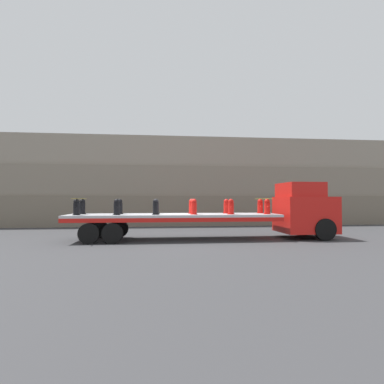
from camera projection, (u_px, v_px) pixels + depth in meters
ground_plane at (174, 240)px, 15.20m from camera, size 120.00×120.00×0.00m
rock_cliff at (169, 182)px, 24.38m from camera, size 60.00×3.30×6.99m
truck_cab at (306, 210)px, 15.96m from camera, size 2.68×2.57×2.92m
flatbed_trailer at (158, 219)px, 15.14m from camera, size 10.57×2.53×1.30m
fire_hydrant_black_near_0 at (76, 207)px, 14.23m from camera, size 0.36×0.55×0.78m
fire_hydrant_black_far_0 at (82, 207)px, 15.29m from camera, size 0.36×0.55×0.78m
fire_hydrant_black_near_1 at (117, 207)px, 14.42m from camera, size 0.36×0.55×0.78m
fire_hydrant_black_far_1 at (120, 207)px, 15.48m from camera, size 0.36×0.55×0.78m
fire_hydrant_black_near_2 at (156, 207)px, 14.61m from camera, size 0.36×0.55×0.78m
fire_hydrant_black_far_2 at (156, 207)px, 15.67m from camera, size 0.36×0.55×0.78m
fire_hydrant_red_near_3 at (194, 207)px, 14.81m from camera, size 0.36×0.55×0.78m
fire_hydrant_red_far_3 at (192, 206)px, 15.87m from camera, size 0.36×0.55×0.78m
fire_hydrant_red_near_4 at (231, 207)px, 15.00m from camera, size 0.36×0.55×0.78m
fire_hydrant_red_far_4 at (226, 206)px, 16.06m from camera, size 0.36×0.55×0.78m
fire_hydrant_red_near_5 at (267, 207)px, 15.19m from camera, size 0.36×0.55×0.78m
fire_hydrant_red_far_5 at (260, 206)px, 16.25m from camera, size 0.36×0.55×0.78m
cargo_strap_rear at (80, 199)px, 14.77m from camera, size 0.05×2.62×0.01m
cargo_strap_middle at (263, 199)px, 15.73m from camera, size 0.05×2.62×0.01m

